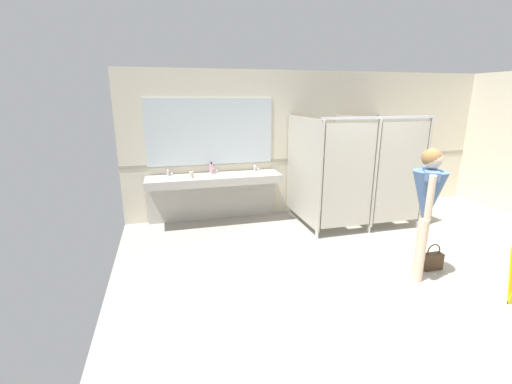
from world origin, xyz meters
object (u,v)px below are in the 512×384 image
object	(u,v)px
soap_dispenser	(212,169)
paper_cup	(191,175)
handbag	(432,261)
person_standing	(427,199)

from	to	relation	value
soap_dispenser	paper_cup	distance (m)	0.45
soap_dispenser	handbag	bearing A→B (deg)	-46.25
paper_cup	person_standing	bearing A→B (deg)	-44.66
person_standing	handbag	distance (m)	0.99
paper_cup	soap_dispenser	bearing A→B (deg)	31.10
person_standing	soap_dispenser	size ratio (longest dim) A/B	7.83
person_standing	soap_dispenser	world-z (taller)	person_standing
person_standing	paper_cup	size ratio (longest dim) A/B	16.29
handbag	person_standing	bearing A→B (deg)	-159.46
person_standing	paper_cup	bearing A→B (deg)	135.34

